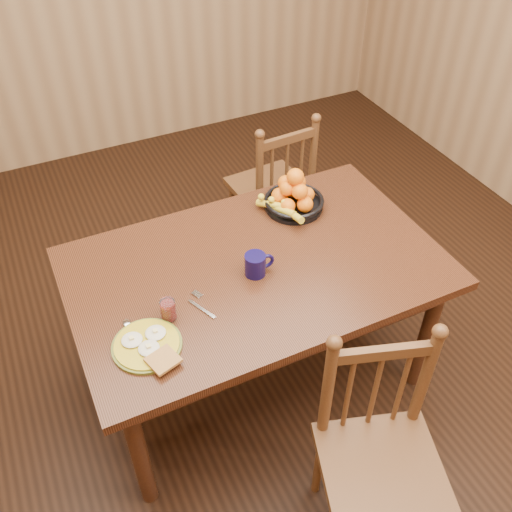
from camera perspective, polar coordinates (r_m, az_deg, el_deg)
name	(u,v)px	position (r m, az deg, el deg)	size (l,w,h in m)	color
room	(256,143)	(2.10, 0.00, 11.22)	(4.52, 5.02, 2.72)	black
dining_table	(256,279)	(2.52, 0.00, -2.28)	(1.60, 1.00, 0.75)	black
chair_far	(273,188)	(3.42, 1.70, 6.83)	(0.45, 0.43, 0.94)	#492715
chair_near	(379,456)	(2.27, 12.20, -18.93)	(0.55, 0.54, 0.97)	#492715
breakfast_plate	(148,345)	(2.18, -10.77, -8.76)	(0.26, 0.30, 0.04)	#59601E
fork	(200,304)	(2.30, -5.60, -4.80)	(0.07, 0.18, 0.00)	silver
spoon	(130,327)	(2.26, -12.49, -6.96)	(0.06, 0.15, 0.01)	silver
coffee_mug	(256,264)	(2.39, 0.02, -0.83)	(0.13, 0.09, 0.10)	#0E0936
juice_glass	(168,310)	(2.24, -8.76, -5.38)	(0.06, 0.06, 0.09)	silver
fruit_bowl	(293,197)	(2.74, 3.71, 5.92)	(0.32, 0.32, 0.22)	black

